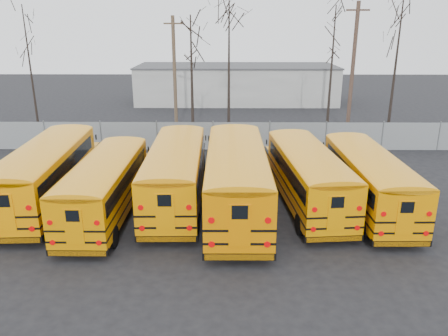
{
  "coord_description": "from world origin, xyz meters",
  "views": [
    {
      "loc": [
        1.03,
        -18.13,
        8.66
      ],
      "look_at": [
        0.85,
        3.02,
        1.6
      ],
      "focal_mm": 35.0,
      "sensor_mm": 36.0,
      "label": 1
    }
  ],
  "objects_px": {
    "bus_e": "(307,171)",
    "utility_pole_left": "(175,73)",
    "bus_a": "(47,168)",
    "bus_b": "(106,181)",
    "bus_c": "(176,169)",
    "utility_pole_right": "(353,66)",
    "bus_f": "(368,175)",
    "bus_d": "(236,173)"
  },
  "relations": [
    {
      "from": "bus_d",
      "to": "utility_pole_left",
      "type": "bearing_deg",
      "value": 105.51
    },
    {
      "from": "bus_a",
      "to": "bus_c",
      "type": "relative_size",
      "value": 1.02
    },
    {
      "from": "bus_a",
      "to": "bus_d",
      "type": "xyz_separation_m",
      "value": [
        9.32,
        -0.95,
        0.11
      ]
    },
    {
      "from": "bus_e",
      "to": "utility_pole_right",
      "type": "bearing_deg",
      "value": 63.66
    },
    {
      "from": "utility_pole_right",
      "to": "utility_pole_left",
      "type": "bearing_deg",
      "value": -177.59
    },
    {
      "from": "bus_a",
      "to": "utility_pole_left",
      "type": "height_order",
      "value": "utility_pole_left"
    },
    {
      "from": "utility_pole_left",
      "to": "bus_c",
      "type": "bearing_deg",
      "value": -61.03
    },
    {
      "from": "bus_f",
      "to": "bus_d",
      "type": "bearing_deg",
      "value": -176.65
    },
    {
      "from": "bus_a",
      "to": "bus_f",
      "type": "xyz_separation_m",
      "value": [
        15.68,
        -0.46,
        -0.15
      ]
    },
    {
      "from": "bus_c",
      "to": "utility_pole_right",
      "type": "relative_size",
      "value": 1.07
    },
    {
      "from": "utility_pole_left",
      "to": "utility_pole_right",
      "type": "height_order",
      "value": "utility_pole_right"
    },
    {
      "from": "bus_c",
      "to": "utility_pole_right",
      "type": "xyz_separation_m",
      "value": [
        12.71,
        15.83,
        3.49
      ]
    },
    {
      "from": "bus_e",
      "to": "bus_b",
      "type": "bearing_deg",
      "value": -176.97
    },
    {
      "from": "bus_a",
      "to": "bus_c",
      "type": "bearing_deg",
      "value": -1.86
    },
    {
      "from": "bus_a",
      "to": "utility_pole_right",
      "type": "height_order",
      "value": "utility_pole_right"
    },
    {
      "from": "bus_b",
      "to": "utility_pole_left",
      "type": "distance_m",
      "value": 17.56
    },
    {
      "from": "bus_c",
      "to": "bus_f",
      "type": "relative_size",
      "value": 1.07
    },
    {
      "from": "bus_c",
      "to": "utility_pole_left",
      "type": "relative_size",
      "value": 1.19
    },
    {
      "from": "bus_f",
      "to": "utility_pole_left",
      "type": "relative_size",
      "value": 1.12
    },
    {
      "from": "bus_b",
      "to": "bus_f",
      "type": "relative_size",
      "value": 0.99
    },
    {
      "from": "bus_e",
      "to": "utility_pole_left",
      "type": "relative_size",
      "value": 1.15
    },
    {
      "from": "bus_a",
      "to": "bus_c",
      "type": "xyz_separation_m",
      "value": [
        6.36,
        0.12,
        -0.03
      ]
    },
    {
      "from": "bus_c",
      "to": "bus_e",
      "type": "xyz_separation_m",
      "value": [
        6.44,
        -0.14,
        -0.08
      ]
    },
    {
      "from": "bus_e",
      "to": "utility_pole_left",
      "type": "distance_m",
      "value": 18.17
    },
    {
      "from": "utility_pole_left",
      "to": "bus_f",
      "type": "bearing_deg",
      "value": -33.32
    },
    {
      "from": "bus_c",
      "to": "bus_e",
      "type": "bearing_deg",
      "value": -2.44
    },
    {
      "from": "bus_f",
      "to": "utility_pole_right",
      "type": "relative_size",
      "value": 1.0
    },
    {
      "from": "bus_b",
      "to": "utility_pole_right",
      "type": "distance_m",
      "value": 23.7
    },
    {
      "from": "bus_a",
      "to": "bus_f",
      "type": "relative_size",
      "value": 1.09
    },
    {
      "from": "bus_b",
      "to": "bus_f",
      "type": "height_order",
      "value": "bus_f"
    },
    {
      "from": "bus_a",
      "to": "bus_b",
      "type": "xyz_separation_m",
      "value": [
        3.27,
        -1.35,
        -0.16
      ]
    },
    {
      "from": "utility_pole_left",
      "to": "bus_e",
      "type": "bearing_deg",
      "value": -40.16
    },
    {
      "from": "bus_a",
      "to": "utility_pole_right",
      "type": "distance_m",
      "value": 25.09
    },
    {
      "from": "bus_d",
      "to": "utility_pole_left",
      "type": "distance_m",
      "value": 17.72
    },
    {
      "from": "bus_b",
      "to": "bus_e",
      "type": "distance_m",
      "value": 9.62
    },
    {
      "from": "bus_d",
      "to": "bus_e",
      "type": "relative_size",
      "value": 1.12
    },
    {
      "from": "bus_b",
      "to": "utility_pole_right",
      "type": "height_order",
      "value": "utility_pole_right"
    },
    {
      "from": "bus_a",
      "to": "bus_d",
      "type": "relative_size",
      "value": 0.95
    },
    {
      "from": "bus_e",
      "to": "bus_f",
      "type": "bearing_deg",
      "value": -13.63
    },
    {
      "from": "bus_d",
      "to": "bus_a",
      "type": "bearing_deg",
      "value": 173.9
    },
    {
      "from": "bus_b",
      "to": "bus_d",
      "type": "height_order",
      "value": "bus_d"
    },
    {
      "from": "bus_c",
      "to": "utility_pole_left",
      "type": "xyz_separation_m",
      "value": [
        -1.8,
        15.78,
        2.94
      ]
    }
  ]
}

